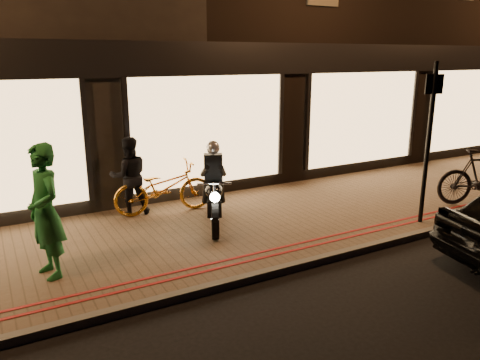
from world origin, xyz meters
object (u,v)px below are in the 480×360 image
object	(u,v)px
person_green	(45,212)
motorcycle	(214,193)
bicycle_gold	(164,188)
sign_post	(429,135)

from	to	relation	value
person_green	motorcycle	bearing A→B (deg)	88.67
motorcycle	bicycle_gold	world-z (taller)	motorcycle
bicycle_gold	person_green	size ratio (longest dim) A/B	1.03
sign_post	motorcycle	bearing A→B (deg)	153.44
motorcycle	person_green	bearing A→B (deg)	-141.77
sign_post	bicycle_gold	bearing A→B (deg)	144.73
motorcycle	bicycle_gold	xyz separation A→B (m)	(-0.57, 1.14, -0.09)
motorcycle	sign_post	world-z (taller)	sign_post
sign_post	bicycle_gold	xyz separation A→B (m)	(-4.11, 2.91, -1.15)
motorcycle	sign_post	distance (m)	4.10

